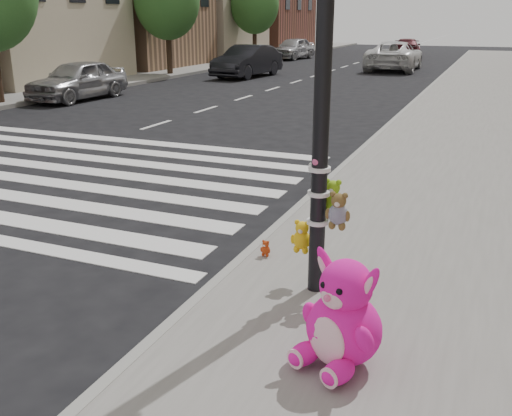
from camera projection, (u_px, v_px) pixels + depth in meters
The scene contains 12 objects.
sidewalk_far at pixel (108, 77), 27.81m from camera, with size 6.00×80.00×0.14m, color slate.
curb_edge at pixel (374, 140), 13.57m from camera, with size 0.12×80.00×0.15m, color gray.
crosswalk at pixel (29, 164), 11.60m from camera, with size 11.00×6.00×0.01m, color silver, non-canonical shape.
signal_pole at pixel (323, 131), 5.46m from camera, with size 0.67×0.49×4.00m.
tree_far_c at pixel (255, 4), 37.20m from camera, with size 3.20×3.20×5.44m.
pink_bunny at pixel (342, 321), 4.57m from camera, with size 0.82×0.88×0.97m.
red_teddy at pixel (266, 248), 6.77m from camera, with size 0.14×0.09×0.20m, color #BB3A12, non-canonical shape.
car_silver_far at pixel (78, 80), 20.39m from camera, with size 1.66×4.12×1.41m, color #9F9FA3.
car_dark_far at pixel (247, 61), 28.07m from camera, with size 1.62×4.66×1.53m, color black.
car_white_near at pixel (394, 56), 31.59m from camera, with size 2.60×5.64×1.57m, color silver.
car_maroon_near at pixel (407, 48), 41.54m from camera, with size 1.89×4.64×1.35m, color #4F161C.
car_silver_deep at pixel (293, 48), 39.96m from camera, with size 1.76×4.37×1.49m, color #B6B6BB.
Camera 1 is at (4.11, -3.43, 2.85)m, focal length 40.00 mm.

